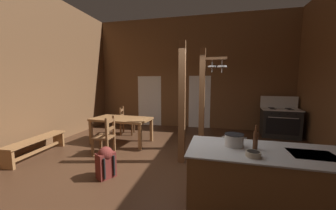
{
  "coord_description": "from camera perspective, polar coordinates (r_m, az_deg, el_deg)",
  "views": [
    {
      "loc": [
        0.79,
        -3.64,
        1.78
      ],
      "look_at": [
        -0.24,
        0.91,
        1.23
      ],
      "focal_mm": 20.07,
      "sensor_mm": 36.0,
      "label": 1
    }
  ],
  "objects": [
    {
      "name": "wall_back",
      "position": [
        7.59,
        6.85,
        9.57
      ],
      "size": [
        8.33,
        0.14,
        4.31
      ],
      "primitive_type": "cube",
      "color": "brown",
      "rests_on": "ground_plane"
    },
    {
      "name": "dining_table",
      "position": [
        5.76,
        -13.92,
        -4.74
      ],
      "size": [
        1.77,
        1.05,
        0.74
      ],
      "color": "olive",
      "rests_on": "ground_plane"
    },
    {
      "name": "kitchen_island",
      "position": [
        3.06,
        28.35,
        -20.05
      ],
      "size": [
        2.2,
        1.04,
        0.88
      ],
      "color": "olive",
      "rests_on": "ground_plane"
    },
    {
      "name": "bottle_tall_on_counter",
      "position": [
        2.83,
        25.03,
        -9.52
      ],
      "size": [
        0.06,
        0.06,
        0.33
      ],
      "color": "#56331E",
      "rests_on": "kitchen_island"
    },
    {
      "name": "glazed_panel_back_right",
      "position": [
        7.52,
        9.53,
        0.91
      ],
      "size": [
        0.84,
        0.01,
        2.05
      ],
      "primitive_type": "cube",
      "color": "white",
      "rests_on": "ground_plane"
    },
    {
      "name": "support_post_center",
      "position": [
        4.12,
        4.25,
        0.53
      ],
      "size": [
        0.14,
        0.14,
        2.66
      ],
      "color": "brown",
      "rests_on": "ground_plane"
    },
    {
      "name": "stove_range",
      "position": [
        7.26,
        30.8,
        -4.5
      ],
      "size": [
        1.22,
        0.93,
        1.32
      ],
      "color": "black",
      "rests_on": "ground_plane"
    },
    {
      "name": "ladderback_chair_near_window",
      "position": [
        5.01,
        -18.46,
        -8.97
      ],
      "size": [
        0.46,
        0.46,
        0.95
      ],
      "color": "brown",
      "rests_on": "ground_plane"
    },
    {
      "name": "mixing_bowl_on_counter",
      "position": [
        2.58,
        24.47,
        -13.36
      ],
      "size": [
        0.18,
        0.18,
        0.06
      ],
      "color": "#B2A893",
      "rests_on": "kitchen_island"
    },
    {
      "name": "stockpot_on_counter",
      "position": [
        2.87,
        19.42,
        -9.99
      ],
      "size": [
        0.34,
        0.27,
        0.17
      ],
      "color": "silver",
      "rests_on": "kitchen_island"
    },
    {
      "name": "wall_left",
      "position": [
        5.89,
        -39.57,
        8.91
      ],
      "size": [
        0.14,
        8.47,
        4.31
      ],
      "primitive_type": "cube",
      "color": "brown",
      "rests_on": "ground_plane"
    },
    {
      "name": "glazed_door_back_left",
      "position": [
        7.91,
        -5.64,
        1.25
      ],
      "size": [
        1.0,
        0.01,
        2.05
      ],
      "primitive_type": "cube",
      "color": "white",
      "rests_on": "ground_plane"
    },
    {
      "name": "bench_along_left_wall",
      "position": [
        5.65,
        -35.06,
        -9.59
      ],
      "size": [
        0.46,
        1.59,
        0.44
      ],
      "color": "olive",
      "rests_on": "ground_plane"
    },
    {
      "name": "ladderback_chair_by_post",
      "position": [
        6.7,
        -12.68,
        -4.84
      ],
      "size": [
        0.52,
        0.52,
        0.95
      ],
      "color": "brown",
      "rests_on": "ground_plane"
    },
    {
      "name": "backpack",
      "position": [
        3.86,
        -18.38,
        -15.9
      ],
      "size": [
        0.38,
        0.39,
        0.6
      ],
      "color": "maroon",
      "rests_on": "ground_plane"
    },
    {
      "name": "support_post_with_pot_rack",
      "position": [
        5.03,
        10.73,
        2.88
      ],
      "size": [
        0.68,
        0.24,
        2.66
      ],
      "color": "brown",
      "rests_on": "ground_plane"
    },
    {
      "name": "ground_plane",
      "position": [
        4.15,
        0.47,
        -19.42
      ],
      "size": [
        8.33,
        8.47,
        0.1
      ],
      "primitive_type": "cube",
      "color": "#422819"
    }
  ]
}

